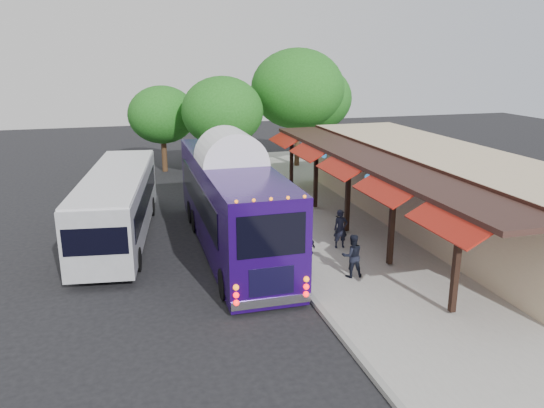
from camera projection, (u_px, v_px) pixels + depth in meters
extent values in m
plane|color=black|center=(294.00, 280.00, 19.06)|extent=(90.00, 90.00, 0.00)
cube|color=#9E9B93|center=(371.00, 231.00, 24.06)|extent=(10.00, 40.00, 0.15)
cube|color=gray|center=(266.00, 242.00, 22.75)|extent=(0.20, 40.00, 0.16)
cube|color=tan|center=(442.00, 189.00, 24.51)|extent=(5.00, 20.00, 3.60)
cube|color=black|center=(395.00, 160.00, 23.43)|extent=(0.06, 20.00, 0.60)
cube|color=#331E19|center=(373.00, 159.00, 23.12)|extent=(2.60, 20.00, 0.18)
cube|color=black|center=(456.00, 264.00, 15.87)|extent=(0.18, 0.18, 3.16)
cube|color=maroon|center=(448.00, 222.00, 15.38)|extent=(1.00, 3.20, 0.57)
cube|color=black|center=(392.00, 224.00, 19.57)|extent=(0.18, 0.18, 3.16)
cube|color=maroon|center=(383.00, 189.00, 19.08)|extent=(1.00, 3.20, 0.57)
cube|color=black|center=(348.00, 197.00, 23.26)|extent=(0.18, 0.18, 3.16)
cube|color=maroon|center=(340.00, 167.00, 22.78)|extent=(1.00, 3.20, 0.57)
cube|color=black|center=(316.00, 177.00, 26.96)|extent=(0.18, 0.18, 3.16)
cube|color=maroon|center=(308.00, 151.00, 26.48)|extent=(1.00, 3.20, 0.57)
cube|color=black|center=(291.00, 162.00, 30.66)|extent=(0.18, 0.18, 3.16)
cube|color=maroon|center=(285.00, 139.00, 30.17)|extent=(1.00, 3.20, 0.57)
sphere|color=#19588C|center=(434.00, 210.00, 17.53)|extent=(0.26, 0.26, 0.26)
sphere|color=#19588C|center=(368.00, 177.00, 22.15)|extent=(0.26, 0.26, 0.26)
sphere|color=#19588C|center=(324.00, 156.00, 26.78)|extent=(0.26, 0.26, 0.26)
cube|color=#200752|center=(231.00, 200.00, 21.70)|extent=(2.70, 12.32, 3.23)
cube|color=#200752|center=(232.00, 241.00, 22.19)|extent=(2.64, 12.19, 0.36)
ellipsoid|color=white|center=(231.00, 162.00, 21.26)|extent=(2.70, 12.07, 0.58)
cube|color=black|center=(273.00, 236.00, 15.86)|extent=(2.14, 0.04, 1.33)
cube|color=silver|center=(272.00, 301.00, 16.53)|extent=(2.56, 0.20, 0.29)
sphere|color=#FF0C0C|center=(238.00, 299.00, 16.07)|extent=(0.18, 0.18, 0.18)
sphere|color=#FF0C0C|center=(307.00, 290.00, 16.66)|extent=(0.18, 0.18, 0.18)
cylinder|color=black|center=(226.00, 284.00, 17.49)|extent=(0.31, 1.07, 1.07)
cylinder|color=black|center=(294.00, 276.00, 18.12)|extent=(0.31, 1.07, 1.07)
cylinder|color=black|center=(191.00, 212.00, 25.45)|extent=(0.31, 1.07, 1.07)
cylinder|color=black|center=(239.00, 208.00, 26.08)|extent=(0.31, 1.07, 1.07)
cube|color=#919399|center=(118.00, 203.00, 22.95)|extent=(3.87, 11.24, 2.54)
cube|color=black|center=(88.00, 201.00, 22.57)|extent=(1.31, 9.28, 0.96)
cube|color=black|center=(146.00, 196.00, 23.21)|extent=(1.31, 9.28, 0.96)
cube|color=silver|center=(116.00, 174.00, 22.59)|extent=(3.80, 11.01, 0.10)
cylinder|color=black|center=(90.00, 263.00, 19.41)|extent=(0.39, 0.95, 0.92)
cylinder|color=black|center=(151.00, 257.00, 19.99)|extent=(0.39, 0.95, 0.92)
cylinder|color=black|center=(96.00, 210.00, 26.03)|extent=(0.39, 0.95, 0.92)
cylinder|color=black|center=(142.00, 206.00, 26.61)|extent=(0.39, 0.95, 0.92)
imported|color=black|center=(341.00, 229.00, 21.64)|extent=(0.62, 0.45, 1.60)
imported|color=black|center=(352.00, 256.00, 18.82)|extent=(0.83, 0.67, 1.59)
imported|color=black|center=(308.00, 251.00, 19.20)|extent=(0.98, 0.93, 1.63)
imported|color=black|center=(285.00, 200.00, 25.32)|extent=(1.30, 0.85, 1.90)
cube|color=black|center=(338.00, 228.00, 22.71)|extent=(0.06, 0.06, 0.99)
cube|color=black|center=(338.00, 223.00, 22.65)|extent=(0.08, 0.45, 0.54)
cube|color=white|center=(338.00, 223.00, 22.64)|extent=(0.05, 0.38, 0.45)
cylinder|color=#382314|center=(224.00, 157.00, 33.79)|extent=(0.36, 0.36, 2.96)
ellipsoid|color=#1C5916|center=(222.00, 111.00, 32.99)|extent=(5.11, 5.11, 4.34)
cylinder|color=#382314|center=(297.00, 141.00, 37.33)|extent=(0.36, 0.36, 3.73)
ellipsoid|color=#1C5916|center=(298.00, 89.00, 36.33)|extent=(6.44, 6.44, 5.47)
cylinder|color=#382314|center=(312.00, 142.00, 38.68)|extent=(0.36, 0.36, 3.23)
ellipsoid|color=#1C5916|center=(313.00, 98.00, 37.81)|extent=(5.58, 5.58, 4.74)
cylinder|color=#382314|center=(164.00, 152.00, 36.26)|extent=(0.36, 0.36, 2.63)
ellipsoid|color=#1C5916|center=(162.00, 115.00, 35.55)|extent=(4.54, 4.54, 3.86)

